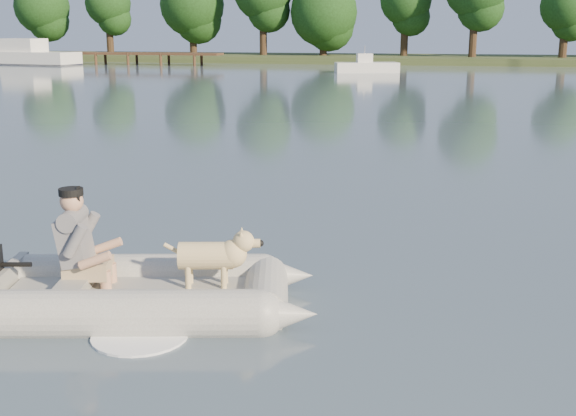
% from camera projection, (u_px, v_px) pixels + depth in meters
% --- Properties ---
extents(water, '(160.00, 160.00, 0.00)m').
position_uv_depth(water, '(215.00, 314.00, 7.92)').
color(water, slate).
rests_on(water, ground).
extents(shore_bank, '(160.00, 12.00, 0.70)m').
position_uv_depth(shore_bank, '(430.00, 60.00, 66.48)').
color(shore_bank, '#47512D').
rests_on(shore_bank, water).
extents(dock, '(18.00, 2.00, 1.04)m').
position_uv_depth(dock, '(122.00, 58.00, 62.63)').
color(dock, '#4C331E').
rests_on(dock, water).
extents(treeline, '(93.97, 7.35, 9.27)m').
position_uv_depth(treeline, '(536.00, 1.00, 62.44)').
color(treeline, '#332316').
rests_on(treeline, shore_bank).
extents(dinghy, '(5.69, 4.68, 1.46)m').
position_uv_depth(dinghy, '(143.00, 255.00, 7.92)').
color(dinghy, gray).
rests_on(dinghy, water).
extents(man, '(0.90, 0.81, 1.14)m').
position_uv_depth(man, '(76.00, 237.00, 7.92)').
color(man, slate).
rests_on(man, dinghy).
extents(dog, '(1.04, 0.57, 0.66)m').
position_uv_depth(dog, '(206.00, 260.00, 7.99)').
color(dog, '#CFB877').
rests_on(dog, dinghy).
extents(cabin_cruiser, '(8.89, 4.44, 2.63)m').
position_uv_depth(cabin_cruiser, '(33.00, 52.00, 61.92)').
color(cabin_cruiser, white).
rests_on(cabin_cruiser, water).
extents(motorboat, '(4.93, 3.04, 1.95)m').
position_uv_depth(motorboat, '(367.00, 60.00, 51.20)').
color(motorboat, white).
rests_on(motorboat, water).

